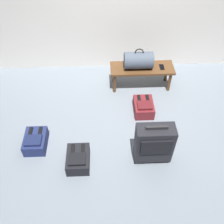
{
  "coord_description": "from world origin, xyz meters",
  "views": [
    {
      "loc": [
        -0.36,
        -2.29,
        2.78
      ],
      "look_at": [
        -0.26,
        0.13,
        0.25
      ],
      "focal_mm": 40.88,
      "sensor_mm": 36.0,
      "label": 1
    }
  ],
  "objects": [
    {
      "name": "duffel_bag_slate",
      "position": [
        0.18,
        0.97,
        0.51
      ],
      "size": [
        0.44,
        0.26,
        0.34
      ],
      "color": "#475160",
      "rests_on": "bench"
    },
    {
      "name": "backpack_navy",
      "position": [
        -1.29,
        -0.2,
        0.09
      ],
      "size": [
        0.28,
        0.38,
        0.21
      ],
      "color": "navy",
      "rests_on": "ground"
    },
    {
      "name": "backpack_dark",
      "position": [
        -0.71,
        -0.51,
        0.09
      ],
      "size": [
        0.28,
        0.38,
        0.21
      ],
      "color": "black",
      "rests_on": "ground"
    },
    {
      "name": "cell_phone",
      "position": [
        0.55,
        0.96,
        0.38
      ],
      "size": [
        0.07,
        0.14,
        0.01
      ],
      "color": "black",
      "rests_on": "bench"
    },
    {
      "name": "bench",
      "position": [
        0.25,
        0.97,
        0.32
      ],
      "size": [
        1.0,
        0.36,
        0.38
      ],
      "color": "brown",
      "rests_on": "ground"
    },
    {
      "name": "ground_plane",
      "position": [
        0.0,
        0.0,
        0.0
      ],
      "size": [
        6.6,
        6.6,
        0.0
      ],
      "primitive_type": "plane",
      "color": "slate"
    },
    {
      "name": "backpack_maroon",
      "position": [
        0.22,
        0.37,
        0.09
      ],
      "size": [
        0.28,
        0.38,
        0.21
      ],
      "color": "maroon",
      "rests_on": "ground"
    },
    {
      "name": "suitcase_upright_charcoal",
      "position": [
        0.22,
        -0.47,
        0.32
      ],
      "size": [
        0.45,
        0.23,
        0.62
      ],
      "color": "black",
      "rests_on": "ground"
    }
  ]
}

